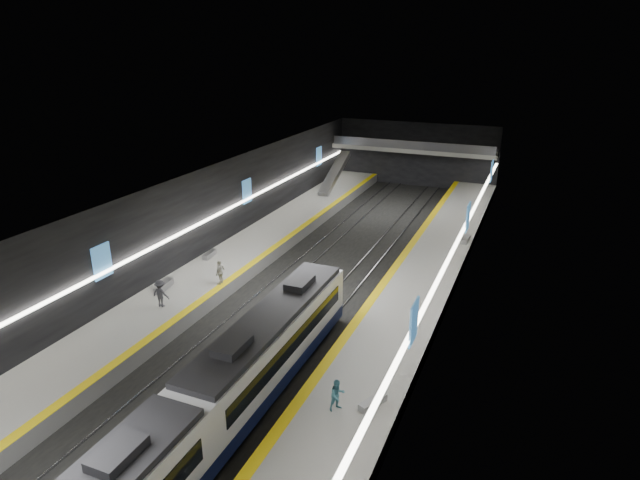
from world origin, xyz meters
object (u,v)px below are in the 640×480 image
at_px(train, 187,430).
at_px(bench_left_far, 209,255).
at_px(passenger_left_b, 161,294).
at_px(bench_left_near, 164,286).
at_px(escalator, 335,173).
at_px(bench_right_far, 466,239).
at_px(passenger_right_b, 337,395).
at_px(passenger_left_a, 220,272).
at_px(bench_right_near, 373,403).

bearing_deg(train, bench_left_far, 121.61).
height_order(bench_left_far, passenger_left_b, passenger_left_b).
distance_m(train, bench_left_far, 22.24).
height_order(bench_left_near, bench_left_far, bench_left_near).
xyz_separation_m(bench_left_near, passenger_left_b, (1.54, -2.18, 0.69)).
xyz_separation_m(escalator, bench_right_far, (17.00, -12.02, -1.69)).
bearing_deg(passenger_right_b, bench_left_far, 89.15).
distance_m(escalator, passenger_right_b, 40.29).
height_order(train, passenger_left_a, train).
distance_m(passenger_right_b, passenger_left_a, 16.09).
distance_m(train, bench_right_far, 31.38).
xyz_separation_m(bench_left_far, passenger_left_a, (3.64, -4.00, 0.71)).
bearing_deg(bench_right_far, bench_left_far, -144.23).
distance_m(escalator, bench_right_near, 40.05).
bearing_deg(bench_right_near, bench_left_far, 168.77).
xyz_separation_m(bench_left_far, passenger_right_b, (16.40, -13.80, 0.60)).
height_order(escalator, passenger_right_b, escalator).
height_order(bench_left_far, passenger_left_a, passenger_left_a).
height_order(passenger_right_b, passenger_left_a, passenger_left_a).
bearing_deg(bench_right_near, bench_right_far, 112.80).
bearing_deg(bench_left_far, escalator, 79.43).
xyz_separation_m(bench_left_near, passenger_left_a, (3.24, 2.29, 0.67)).
height_order(escalator, bench_right_far, escalator).
bearing_deg(train, bench_left_near, 131.66).
relative_size(train, bench_right_far, 17.30).
bearing_deg(passenger_left_b, train, 132.02).
height_order(bench_left_near, passenger_right_b, passenger_right_b).
relative_size(bench_right_far, passenger_left_b, 0.93).
distance_m(bench_left_near, bench_right_near, 18.69).
bearing_deg(bench_right_far, passenger_right_b, -91.27).
xyz_separation_m(bench_right_near, bench_right_far, (0.76, 24.56, 0.01)).
relative_size(bench_left_far, passenger_right_b, 1.02).
bearing_deg(passenger_left_a, bench_right_far, 133.51).
relative_size(passenger_right_b, passenger_left_b, 0.86).
distance_m(bench_right_far, passenger_left_b, 26.16).
relative_size(bench_left_far, bench_right_far, 0.94).
distance_m(bench_left_near, passenger_right_b, 17.68).
distance_m(bench_right_far, passenger_left_a, 21.69).
distance_m(escalator, bench_left_far, 23.79).
relative_size(train, passenger_left_a, 16.50).
bearing_deg(train, passenger_right_b, 47.09).
bearing_deg(bench_left_near, passenger_left_b, -65.95).
distance_m(bench_left_near, bench_right_far, 25.59).
xyz_separation_m(bench_right_near, passenger_left_a, (-14.24, 8.90, 0.71)).
height_order(bench_right_near, bench_right_far, bench_right_far).
relative_size(escalator, passenger_right_b, 4.97).
relative_size(bench_left_near, bench_right_far, 1.15).
bearing_deg(bench_left_near, bench_left_far, 82.59).
relative_size(escalator, bench_left_near, 4.02).
bearing_deg(bench_left_near, bench_right_far, 33.43).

